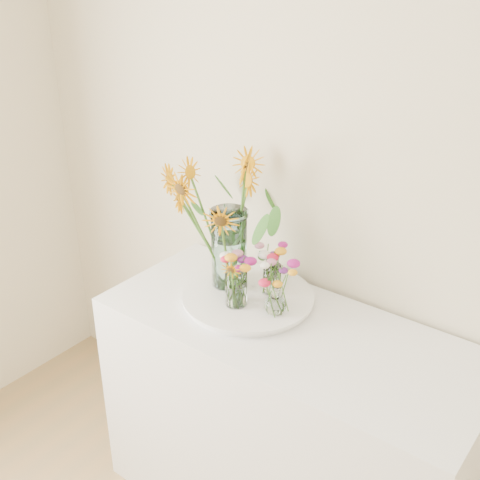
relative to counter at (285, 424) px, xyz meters
The scene contains 10 objects.
counter is the anchor object (origin of this frame).
tray 0.51m from the counter, 167.80° to the left, with size 0.47×0.47×0.03m, color white.
mason_jar 0.71m from the counter, 167.50° to the left, with size 0.13×0.13×0.31m, color #A7D9DE.
sunflower_bouquet 0.83m from the counter, 167.50° to the left, with size 0.71×0.71×0.57m, color orange, non-canonical shape.
small_vase_a 0.58m from the counter, behind, with size 0.08×0.08×0.14m, color white.
wildflower_posy_a 0.63m from the counter, behind, with size 0.18×0.18×0.23m, color orange, non-canonical shape.
small_vase_b 0.54m from the counter, behind, with size 0.08×0.08×0.11m, color white, non-canonical shape.
wildflower_posy_b 0.58m from the counter, behind, with size 0.21×0.21×0.20m, color orange, non-canonical shape.
small_vase_c 0.57m from the counter, 142.84° to the left, with size 0.07×0.07×0.12m, color white.
wildflower_posy_c 0.61m from the counter, 142.84° to the left, with size 0.17×0.17×0.21m, color orange, non-canonical shape.
Camera 1 is at (0.53, 0.42, 2.11)m, focal length 45.00 mm.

